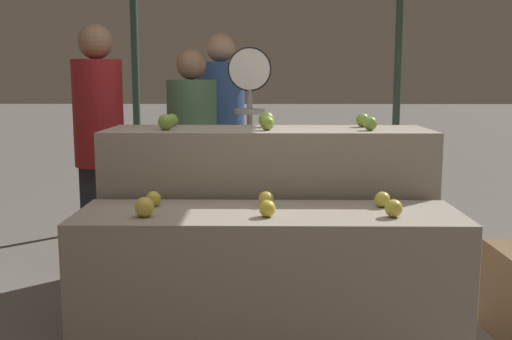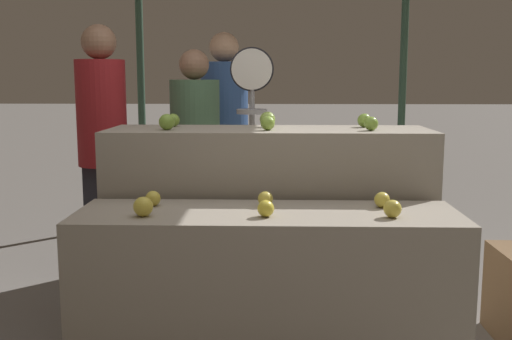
# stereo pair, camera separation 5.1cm
# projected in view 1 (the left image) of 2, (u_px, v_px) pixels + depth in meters

# --- Properties ---
(display_counter_front) EXTENTS (1.79, 0.55, 0.80)m
(display_counter_front) POSITION_uv_depth(u_px,v_px,m) (268.00, 293.00, 2.85)
(display_counter_front) COLOR gray
(display_counter_front) RESTS_ON ground_plane
(display_counter_back) EXTENTS (1.79, 0.55, 1.13)m
(display_counter_back) POSITION_uv_depth(u_px,v_px,m) (268.00, 228.00, 3.41)
(display_counter_back) COLOR gray
(display_counter_back) RESTS_ON ground_plane
(apple_front_0) EXTENTS (0.09, 0.09, 0.09)m
(apple_front_0) POSITION_uv_depth(u_px,v_px,m) (144.00, 207.00, 2.68)
(apple_front_0) COLOR gold
(apple_front_0) RESTS_ON display_counter_front
(apple_front_1) EXTENTS (0.08, 0.08, 0.08)m
(apple_front_1) POSITION_uv_depth(u_px,v_px,m) (267.00, 208.00, 2.68)
(apple_front_1) COLOR gold
(apple_front_1) RESTS_ON display_counter_front
(apple_front_2) EXTENTS (0.08, 0.08, 0.08)m
(apple_front_2) POSITION_uv_depth(u_px,v_px,m) (394.00, 208.00, 2.67)
(apple_front_2) COLOR gold
(apple_front_2) RESTS_ON display_counter_front
(apple_front_3) EXTENTS (0.07, 0.07, 0.07)m
(apple_front_3) POSITION_uv_depth(u_px,v_px,m) (153.00, 199.00, 2.90)
(apple_front_3) COLOR gold
(apple_front_3) RESTS_ON display_counter_front
(apple_front_4) EXTENTS (0.07, 0.07, 0.07)m
(apple_front_4) POSITION_uv_depth(u_px,v_px,m) (266.00, 199.00, 2.90)
(apple_front_4) COLOR gold
(apple_front_4) RESTS_ON display_counter_front
(apple_front_5) EXTENTS (0.08, 0.08, 0.08)m
(apple_front_5) POSITION_uv_depth(u_px,v_px,m) (382.00, 199.00, 2.88)
(apple_front_5) COLOR gold
(apple_front_5) RESTS_ON display_counter_front
(apple_back_0) EXTENTS (0.09, 0.09, 0.09)m
(apple_back_0) POSITION_uv_depth(u_px,v_px,m) (166.00, 122.00, 3.23)
(apple_back_0) COLOR #7AA338
(apple_back_0) RESTS_ON display_counter_back
(apple_back_1) EXTENTS (0.08, 0.08, 0.08)m
(apple_back_1) POSITION_uv_depth(u_px,v_px,m) (267.00, 123.00, 3.22)
(apple_back_1) COLOR #84AD3D
(apple_back_1) RESTS_ON display_counter_back
(apple_back_2) EXTENTS (0.07, 0.07, 0.07)m
(apple_back_2) POSITION_uv_depth(u_px,v_px,m) (370.00, 124.00, 3.21)
(apple_back_2) COLOR #7AA338
(apple_back_2) RESTS_ON display_counter_back
(apple_back_3) EXTENTS (0.08, 0.08, 0.08)m
(apple_back_3) POSITION_uv_depth(u_px,v_px,m) (172.00, 120.00, 3.45)
(apple_back_3) COLOR #7AA338
(apple_back_3) RESTS_ON display_counter_back
(apple_back_4) EXTENTS (0.09, 0.09, 0.09)m
(apple_back_4) POSITION_uv_depth(u_px,v_px,m) (266.00, 119.00, 3.42)
(apple_back_4) COLOR #8EB247
(apple_back_4) RESTS_ON display_counter_back
(apple_back_5) EXTENTS (0.08, 0.08, 0.08)m
(apple_back_5) POSITION_uv_depth(u_px,v_px,m) (363.00, 120.00, 3.43)
(apple_back_5) COLOR #7AA338
(apple_back_5) RESTS_ON display_counter_back
(produce_scale) EXTENTS (0.28, 0.20, 1.61)m
(produce_scale) POSITION_uv_depth(u_px,v_px,m) (250.00, 115.00, 3.90)
(produce_scale) COLOR #99999E
(produce_scale) RESTS_ON ground_plane
(person_vendor_at_scale) EXTENTS (0.45, 0.45, 1.61)m
(person_vendor_at_scale) POSITION_uv_depth(u_px,v_px,m) (192.00, 146.00, 4.28)
(person_vendor_at_scale) COLOR #2D2D38
(person_vendor_at_scale) RESTS_ON ground_plane
(person_customer_left) EXTENTS (0.37, 0.37, 1.77)m
(person_customer_left) POSITION_uv_depth(u_px,v_px,m) (99.00, 135.00, 4.05)
(person_customer_left) COLOR #2D2D38
(person_customer_left) RESTS_ON ground_plane
(person_customer_right) EXTENTS (0.50, 0.50, 1.77)m
(person_customer_right) POSITION_uv_depth(u_px,v_px,m) (221.00, 127.00, 4.80)
(person_customer_right) COLOR #2D2D38
(person_customer_right) RESTS_ON ground_plane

